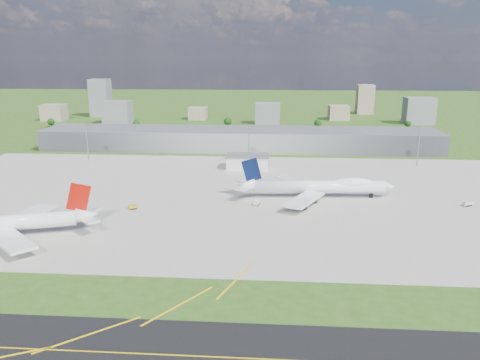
# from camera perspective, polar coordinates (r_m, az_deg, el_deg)

# --- Properties ---
(ground) EXTENTS (1400.00, 1400.00, 0.00)m
(ground) POSITION_cam_1_polar(r_m,az_deg,el_deg) (347.90, -0.26, 3.36)
(ground) COLOR #2C4C18
(ground) RESTS_ON ground
(apron) EXTENTS (360.00, 190.00, 0.08)m
(apron) POSITION_cam_1_polar(r_m,az_deg,el_deg) (240.58, 0.14, -1.80)
(apron) COLOR gray
(apron) RESTS_ON ground
(terminal) EXTENTS (300.00, 42.00, 15.00)m
(terminal) POSITION_cam_1_polar(r_m,az_deg,el_deg) (361.24, -0.09, 4.99)
(terminal) COLOR gray
(terminal) RESTS_ON ground
(ops_building) EXTENTS (26.00, 16.00, 8.00)m
(ops_building) POSITION_cam_1_polar(r_m,az_deg,el_deg) (297.61, 0.93, 2.20)
(ops_building) COLOR silver
(ops_building) RESTS_ON ground
(mast_west) EXTENTS (3.50, 2.00, 25.90)m
(mast_west) POSITION_cam_1_polar(r_m,az_deg,el_deg) (333.89, -18.20, 5.23)
(mast_west) COLOR gray
(mast_west) RESTS_ON ground
(mast_center) EXTENTS (3.50, 2.00, 25.90)m
(mast_center) POSITION_cam_1_polar(r_m,az_deg,el_deg) (309.72, 1.10, 5.28)
(mast_center) COLOR gray
(mast_center) RESTS_ON ground
(mast_east) EXTENTS (3.50, 2.00, 25.90)m
(mast_east) POSITION_cam_1_polar(r_m,az_deg,el_deg) (323.38, 21.02, 4.70)
(mast_east) COLOR gray
(mast_east) RESTS_ON ground
(airliner_red_twin) EXTENTS (72.60, 55.28, 20.45)m
(airliner_red_twin) POSITION_cam_1_polar(r_m,az_deg,el_deg) (205.31, -26.99, -4.81)
(airliner_red_twin) COLOR white
(airliner_red_twin) RESTS_ON ground
(airliner_blue_quad) EXTENTS (78.74, 61.67, 20.56)m
(airliner_blue_quad) POSITION_cam_1_polar(r_m,az_deg,el_deg) (237.39, 9.64, -0.82)
(airliner_blue_quad) COLOR white
(airliner_blue_quad) RESTS_ON ground
(tug_yellow) EXTENTS (4.47, 3.94, 1.90)m
(tug_yellow) POSITION_cam_1_polar(r_m,az_deg,el_deg) (223.04, -12.93, -3.27)
(tug_yellow) COLOR #C0980B
(tug_yellow) RESTS_ON ground
(van_white_near) EXTENTS (3.37, 5.37, 2.54)m
(van_white_near) POSITION_cam_1_polar(r_m,az_deg,el_deg) (224.06, 2.09, -2.73)
(van_white_near) COLOR silver
(van_white_near) RESTS_ON ground
(van_white_far) EXTENTS (4.84, 3.55, 2.30)m
(van_white_far) POSITION_cam_1_polar(r_m,az_deg,el_deg) (246.80, 25.99, -2.63)
(van_white_far) COLOR silver
(van_white_far) RESTS_ON ground
(bldg_far_w) EXTENTS (24.00, 20.00, 18.00)m
(bldg_far_w) POSITION_cam_1_polar(r_m,az_deg,el_deg) (569.34, -21.75, 7.67)
(bldg_far_w) COLOR gray
(bldg_far_w) RESTS_ON ground
(bldg_w) EXTENTS (28.00, 22.00, 24.00)m
(bldg_w) POSITION_cam_1_polar(r_m,az_deg,el_deg) (520.47, -14.68, 7.99)
(bldg_w) COLOR slate
(bldg_w) RESTS_ON ground
(bldg_cw) EXTENTS (20.00, 18.00, 14.00)m
(bldg_cw) POSITION_cam_1_polar(r_m,az_deg,el_deg) (540.53, -5.15, 8.11)
(bldg_cw) COLOR gray
(bldg_cw) RESTS_ON ground
(bldg_c) EXTENTS (26.00, 20.00, 22.00)m
(bldg_c) POSITION_cam_1_polar(r_m,az_deg,el_deg) (503.47, 3.41, 8.12)
(bldg_c) COLOR slate
(bldg_c) RESTS_ON ground
(bldg_ce) EXTENTS (22.00, 24.00, 16.00)m
(bldg_ce) POSITION_cam_1_polar(r_m,az_deg,el_deg) (548.57, 11.93, 8.05)
(bldg_ce) COLOR gray
(bldg_ce) RESTS_ON ground
(bldg_e) EXTENTS (30.00, 22.00, 28.00)m
(bldg_e) POSITION_cam_1_polar(r_m,az_deg,el_deg) (535.74, 20.98, 7.90)
(bldg_e) COLOR slate
(bldg_e) RESTS_ON ground
(bldg_tall_w) EXTENTS (22.00, 20.00, 44.00)m
(bldg_tall_w) POSITION_cam_1_polar(r_m,az_deg,el_deg) (589.18, -16.63, 9.57)
(bldg_tall_w) COLOR slate
(bldg_tall_w) RESTS_ON ground
(bldg_tall_e) EXTENTS (20.00, 18.00, 36.00)m
(bldg_tall_e) POSITION_cam_1_polar(r_m,az_deg,el_deg) (613.02, 14.99, 9.48)
(bldg_tall_e) COLOR gray
(bldg_tall_e) RESTS_ON ground
(tree_far_w) EXTENTS (7.20, 7.20, 8.80)m
(tree_far_w) POSITION_cam_1_polar(r_m,az_deg,el_deg) (516.41, -22.06, 6.59)
(tree_far_w) COLOR #382314
(tree_far_w) RESTS_ON ground
(tree_w) EXTENTS (6.75, 6.75, 8.25)m
(tree_w) POSITION_cam_1_polar(r_m,az_deg,el_deg) (479.18, -12.53, 6.72)
(tree_w) COLOR #382314
(tree_w) RESTS_ON ground
(tree_c) EXTENTS (8.10, 8.10, 9.90)m
(tree_c) POSITION_cam_1_polar(r_m,az_deg,el_deg) (476.49, -1.50, 7.14)
(tree_c) COLOR #382314
(tree_c) RESTS_ON ground
(tree_e) EXTENTS (7.65, 7.65, 9.35)m
(tree_e) POSITION_cam_1_polar(r_m,az_deg,el_deg) (471.47, 9.47, 6.83)
(tree_e) COLOR #382314
(tree_e) RESTS_ON ground
(tree_far_e) EXTENTS (6.30, 6.30, 7.70)m
(tree_far_e) POSITION_cam_1_polar(r_m,az_deg,el_deg) (497.88, 19.79, 6.46)
(tree_far_e) COLOR #382314
(tree_far_e) RESTS_ON ground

